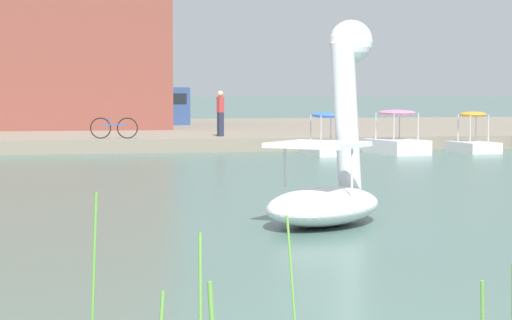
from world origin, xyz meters
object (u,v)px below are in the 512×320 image
at_px(pedal_boat_orange, 473,141).
at_px(bicycle_parked, 114,128).
at_px(swan_boat, 330,170).
at_px(person_on_path, 220,112).
at_px(pedal_boat_pink, 397,140).
at_px(parked_van, 142,105).
at_px(pedal_boat_blue, 326,143).

xyz_separation_m(pedal_boat_orange, bicycle_parked, (-12.46, 2.60, 0.47)).
bearing_deg(swan_boat, person_on_path, 85.37).
relative_size(pedal_boat_pink, parked_van, 0.57).
height_order(pedal_boat_blue, pedal_boat_pink, pedal_boat_pink).
distance_m(bicycle_parked, parked_van, 13.40).
height_order(pedal_boat_pink, pedal_boat_orange, pedal_boat_pink).
height_order(person_on_path, bicycle_parked, person_on_path).
bearing_deg(pedal_boat_blue, pedal_boat_orange, 2.66).
xyz_separation_m(swan_boat, bicycle_parked, (-2.31, 19.76, -0.03)).
relative_size(pedal_boat_orange, bicycle_parked, 1.27).
relative_size(pedal_boat_pink, person_on_path, 1.53).
height_order(pedal_boat_blue, pedal_boat_orange, pedal_boat_blue).
height_order(swan_boat, pedal_boat_blue, swan_boat).
bearing_deg(pedal_boat_orange, parked_van, 123.00).
xyz_separation_m(swan_boat, parked_van, (-0.12, 32.96, 0.58)).
relative_size(pedal_boat_blue, pedal_boat_orange, 1.07).
bearing_deg(pedal_boat_orange, bicycle_parked, 168.21).
height_order(pedal_boat_blue, parked_van, parked_van).
height_order(swan_boat, pedal_boat_pink, swan_boat).
xyz_separation_m(person_on_path, parked_van, (-1.79, 12.29, 0.09)).
bearing_deg(person_on_path, parked_van, 98.28).
xyz_separation_m(person_on_path, bicycle_parked, (-3.99, -0.92, -0.53)).
bearing_deg(swan_boat, pedal_boat_orange, 59.39).
distance_m(pedal_boat_blue, bicycle_parked, 7.57).
bearing_deg(pedal_boat_pink, pedal_boat_blue, -178.74).
bearing_deg(pedal_boat_orange, swan_boat, -120.61).
bearing_deg(person_on_path, bicycle_parked, -167.03).
relative_size(person_on_path, bicycle_parked, 1.01).
height_order(pedal_boat_orange, person_on_path, person_on_path).
bearing_deg(parked_van, pedal_boat_pink, -65.34).
bearing_deg(parked_van, swan_boat, -89.80).
bearing_deg(bicycle_parked, person_on_path, 12.97).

